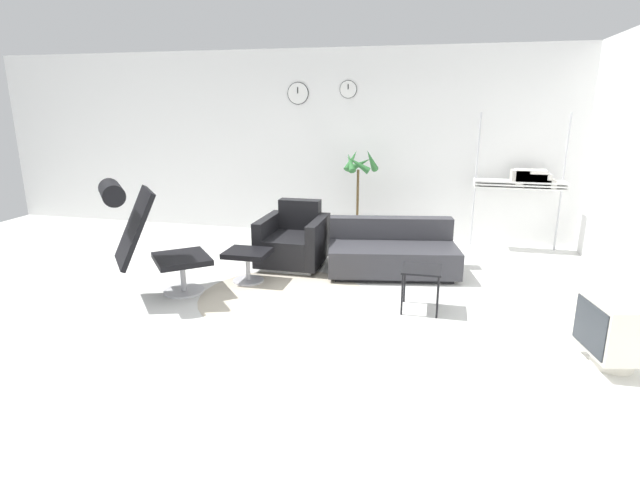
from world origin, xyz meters
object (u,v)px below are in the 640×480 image
at_px(ottoman, 248,258).
at_px(couch_low, 392,253).
at_px(lounge_chair, 144,229).
at_px(potted_plant, 358,209).
at_px(side_table, 421,273).
at_px(crt_television, 617,331).
at_px(shelf_unit, 528,181).
at_px(armchair_red, 294,242).

bearing_deg(ottoman, couch_low, 25.06).
xyz_separation_m(lounge_chair, potted_plant, (1.82, 2.56, -0.22)).
xyz_separation_m(side_table, crt_television, (1.52, -0.79, -0.08)).
bearing_deg(ottoman, lounge_chair, -139.67).
distance_m(crt_television, potted_plant, 3.93).
bearing_deg(shelf_unit, ottoman, -147.16).
relative_size(couch_low, side_table, 3.78).
distance_m(potted_plant, shelf_unit, 2.35).
height_order(couch_low, shelf_unit, shelf_unit).
height_order(armchair_red, couch_low, armchair_red).
height_order(lounge_chair, ottoman, lounge_chair).
bearing_deg(armchair_red, couch_low, -179.85).
bearing_deg(side_table, potted_plant, 114.43).
distance_m(armchair_red, crt_television, 3.70).
distance_m(armchair_red, side_table, 1.99).
xyz_separation_m(armchair_red, shelf_unit, (2.93, 1.37, 0.69)).
xyz_separation_m(lounge_chair, crt_television, (4.35, -0.45, -0.45)).
height_order(couch_low, potted_plant, potted_plant).
height_order(lounge_chair, armchair_red, lounge_chair).
distance_m(couch_low, side_table, 1.19).
xyz_separation_m(side_table, potted_plant, (-1.01, 2.22, 0.15)).
relative_size(ottoman, armchair_red, 0.58).
distance_m(couch_low, potted_plant, 1.30).
xyz_separation_m(lounge_chair, ottoman, (0.84, 0.71, -0.47)).
bearing_deg(armchair_red, potted_plant, -119.99).
height_order(ottoman, shelf_unit, shelf_unit).
bearing_deg(lounge_chair, side_table, 56.55).
bearing_deg(lounge_chair, potted_plant, 104.30).
relative_size(lounge_chair, ottoman, 2.55).
height_order(armchair_red, potted_plant, potted_plant).
distance_m(ottoman, potted_plant, 2.10).
height_order(ottoman, crt_television, crt_television).
distance_m(ottoman, shelf_unit, 3.96).
height_order(lounge_chair, couch_low, lounge_chair).
height_order(crt_television, shelf_unit, shelf_unit).
distance_m(lounge_chair, shelf_unit, 4.99).
distance_m(crt_television, shelf_unit, 3.35).
relative_size(potted_plant, shelf_unit, 0.76).
height_order(lounge_chair, crt_television, lounge_chair).
bearing_deg(side_table, ottoman, 169.36).
relative_size(side_table, shelf_unit, 0.23).
bearing_deg(side_table, armchair_red, 145.94).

